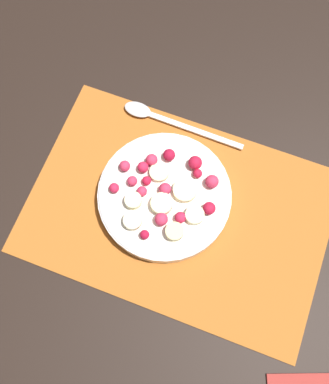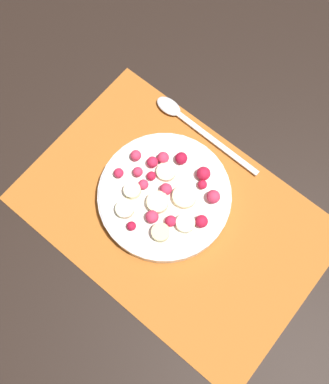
% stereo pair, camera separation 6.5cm
% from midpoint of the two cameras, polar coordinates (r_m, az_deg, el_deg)
% --- Properties ---
extents(ground_plane, '(3.00, 3.00, 0.00)m').
position_cam_midpoint_polar(ground_plane, '(0.68, -0.82, -3.05)').
color(ground_plane, black).
extents(placemat, '(0.47, 0.31, 0.01)m').
position_cam_midpoint_polar(placemat, '(0.68, -0.83, -2.98)').
color(placemat, '#B26023').
rests_on(placemat, ground_plane).
extents(fruit_bowl, '(0.21, 0.21, 0.05)m').
position_cam_midpoint_polar(fruit_bowl, '(0.66, -2.74, -0.87)').
color(fruit_bowl, white).
rests_on(fruit_bowl, placemat).
extents(spoon, '(0.21, 0.03, 0.01)m').
position_cam_midpoint_polar(spoon, '(0.73, -3.26, 9.54)').
color(spoon, silver).
rests_on(spoon, placemat).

